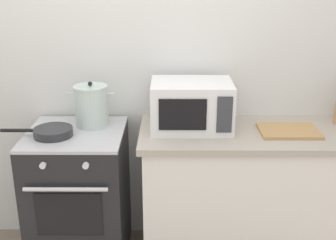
{
  "coord_description": "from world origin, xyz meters",
  "views": [
    {
      "loc": [
        0.24,
        -1.9,
        1.89
      ],
      "look_at": [
        0.23,
        0.6,
        1.0
      ],
      "focal_mm": 46.48,
      "sensor_mm": 36.0,
      "label": 1
    }
  ],
  "objects_px": {
    "stock_pot": "(91,106)",
    "microwave": "(191,105)",
    "stove": "(80,198)",
    "cutting_board": "(289,131)",
    "frying_pan": "(52,132)"
  },
  "relations": [
    {
      "from": "stock_pot",
      "to": "microwave",
      "type": "xyz_separation_m",
      "value": [
        0.63,
        -0.04,
        0.02
      ]
    },
    {
      "from": "stove",
      "to": "cutting_board",
      "type": "height_order",
      "value": "cutting_board"
    },
    {
      "from": "stock_pot",
      "to": "frying_pan",
      "type": "height_order",
      "value": "stock_pot"
    },
    {
      "from": "stock_pot",
      "to": "cutting_board",
      "type": "distance_m",
      "value": 1.24
    },
    {
      "from": "microwave",
      "to": "cutting_board",
      "type": "distance_m",
      "value": 0.62
    },
    {
      "from": "stock_pot",
      "to": "microwave",
      "type": "distance_m",
      "value": 0.63
    },
    {
      "from": "stock_pot",
      "to": "frying_pan",
      "type": "relative_size",
      "value": 0.69
    },
    {
      "from": "cutting_board",
      "to": "stove",
      "type": "bearing_deg",
      "value": -179.95
    },
    {
      "from": "frying_pan",
      "to": "cutting_board",
      "type": "height_order",
      "value": "frying_pan"
    },
    {
      "from": "stove",
      "to": "stock_pot",
      "type": "relative_size",
      "value": 3.09
    },
    {
      "from": "stove",
      "to": "frying_pan",
      "type": "height_order",
      "value": "frying_pan"
    },
    {
      "from": "stove",
      "to": "frying_pan",
      "type": "distance_m",
      "value": 0.5
    },
    {
      "from": "cutting_board",
      "to": "stock_pot",
      "type": "bearing_deg",
      "value": 174.41
    },
    {
      "from": "stove",
      "to": "microwave",
      "type": "height_order",
      "value": "microwave"
    },
    {
      "from": "frying_pan",
      "to": "cutting_board",
      "type": "xyz_separation_m",
      "value": [
        1.44,
        0.07,
        -0.02
      ]
    }
  ]
}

